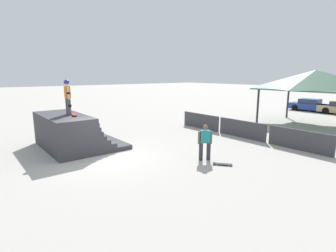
% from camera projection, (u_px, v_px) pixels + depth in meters
% --- Properties ---
extents(ground_plane, '(160.00, 160.00, 0.00)m').
position_uv_depth(ground_plane, '(102.00, 158.00, 12.21)').
color(ground_plane, '#ADA8A0').
extents(quarter_pipe_ramp, '(4.50, 3.68, 1.79)m').
position_uv_depth(quarter_pipe_ramp, '(70.00, 133.00, 13.76)').
color(quarter_pipe_ramp, '#38383D').
rests_on(quarter_pipe_ramp, ground).
extents(skater_on_deck, '(0.76, 0.29, 1.77)m').
position_uv_depth(skater_on_deck, '(67.00, 95.00, 13.26)').
color(skater_on_deck, '#4C4C51').
rests_on(skater_on_deck, quarter_pipe_ramp).
extents(skateboard_on_deck, '(0.86, 0.40, 0.09)m').
position_uv_depth(skateboard_on_deck, '(74.00, 115.00, 13.06)').
color(skateboard_on_deck, green).
rests_on(skateboard_on_deck, quarter_pipe_ramp).
extents(bystander_walking, '(0.44, 0.61, 1.63)m').
position_uv_depth(bystander_walking, '(205.00, 141.00, 11.74)').
color(bystander_walking, '#2D2D33').
rests_on(bystander_walking, ground).
extents(skateboard_on_ground, '(0.76, 0.66, 0.09)m').
position_uv_depth(skateboard_on_ground, '(222.00, 164.00, 11.22)').
color(skateboard_on_ground, silver).
rests_on(skateboard_on_ground, ground).
extents(barrier_fence, '(10.38, 0.12, 1.05)m').
position_uv_depth(barrier_fence, '(242.00, 129.00, 16.10)').
color(barrier_fence, '#3D3D42').
rests_on(barrier_fence, ground).
extents(pavilion_shelter, '(7.18, 5.48, 4.14)m').
position_uv_depth(pavilion_shelter, '(315.00, 80.00, 19.14)').
color(pavilion_shelter, '#2D2D33').
rests_on(pavilion_shelter, ground).
extents(parked_car_blue, '(4.21, 1.90, 1.27)m').
position_uv_depth(parked_car_blue, '(310.00, 105.00, 27.67)').
color(parked_car_blue, navy).
rests_on(parked_car_blue, ground).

